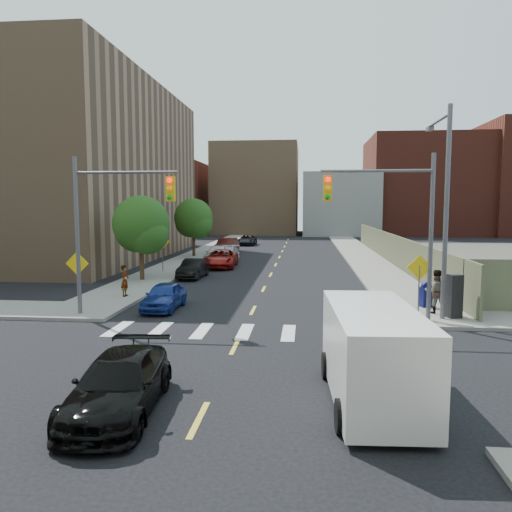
% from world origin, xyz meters
% --- Properties ---
extents(ground, '(160.00, 160.00, 0.00)m').
position_xyz_m(ground, '(0.00, 0.00, 0.00)').
color(ground, black).
rests_on(ground, ground).
extents(sidewalk_nw, '(3.50, 73.00, 0.15)m').
position_xyz_m(sidewalk_nw, '(-7.75, 41.50, 0.07)').
color(sidewalk_nw, gray).
rests_on(sidewalk_nw, ground).
extents(sidewalk_ne, '(3.50, 73.00, 0.15)m').
position_xyz_m(sidewalk_ne, '(7.75, 41.50, 0.07)').
color(sidewalk_ne, gray).
rests_on(sidewalk_ne, ground).
extents(fence_north, '(0.12, 44.00, 2.50)m').
position_xyz_m(fence_north, '(9.60, 28.00, 1.25)').
color(fence_north, '#69714F').
rests_on(fence_north, ground).
extents(building_nw, '(22.00, 30.00, 16.00)m').
position_xyz_m(building_nw, '(-22.00, 30.00, 8.00)').
color(building_nw, '#8C6B4C').
rests_on(building_nw, ground).
extents(bg_bldg_west, '(14.00, 18.00, 12.00)m').
position_xyz_m(bg_bldg_west, '(-22.00, 70.00, 6.00)').
color(bg_bldg_west, '#592319').
rests_on(bg_bldg_west, ground).
extents(bg_bldg_midwest, '(14.00, 16.00, 15.00)m').
position_xyz_m(bg_bldg_midwest, '(-6.00, 72.00, 7.50)').
color(bg_bldg_midwest, '#8C6B4C').
rests_on(bg_bldg_midwest, ground).
extents(bg_bldg_center, '(12.00, 16.00, 10.00)m').
position_xyz_m(bg_bldg_center, '(8.00, 70.00, 5.00)').
color(bg_bldg_center, gray).
rests_on(bg_bldg_center, ground).
extents(bg_bldg_east, '(18.00, 18.00, 16.00)m').
position_xyz_m(bg_bldg_east, '(22.00, 72.00, 8.00)').
color(bg_bldg_east, '#592319').
rests_on(bg_bldg_east, ground).
extents(signal_nw, '(4.59, 0.30, 7.00)m').
position_xyz_m(signal_nw, '(-5.98, 6.00, 4.53)').
color(signal_nw, '#59595E').
rests_on(signal_nw, ground).
extents(signal_ne, '(4.59, 0.30, 7.00)m').
position_xyz_m(signal_ne, '(5.98, 6.00, 4.53)').
color(signal_ne, '#59595E').
rests_on(signal_ne, ground).
extents(streetlight_ne, '(0.25, 3.70, 9.00)m').
position_xyz_m(streetlight_ne, '(8.20, 6.90, 5.22)').
color(streetlight_ne, '#59595E').
rests_on(streetlight_ne, ground).
extents(warn_sign_nw, '(1.06, 0.06, 2.83)m').
position_xyz_m(warn_sign_nw, '(-7.80, 6.50, 1.99)').
color(warn_sign_nw, '#59595E').
rests_on(warn_sign_nw, ground).
extents(warn_sign_ne, '(1.06, 0.06, 2.83)m').
position_xyz_m(warn_sign_ne, '(7.20, 6.50, 1.99)').
color(warn_sign_ne, '#59595E').
rests_on(warn_sign_ne, ground).
extents(warn_sign_midwest, '(1.06, 0.06, 2.83)m').
position_xyz_m(warn_sign_midwest, '(-7.80, 20.00, 1.99)').
color(warn_sign_midwest, '#59595E').
rests_on(warn_sign_midwest, ground).
extents(tree_west_near, '(3.66, 3.64, 5.52)m').
position_xyz_m(tree_west_near, '(-8.00, 16.05, 3.48)').
color(tree_west_near, '#332114').
rests_on(tree_west_near, ground).
extents(tree_west_far, '(3.66, 3.64, 5.52)m').
position_xyz_m(tree_west_far, '(-8.00, 31.05, 3.48)').
color(tree_west_far, '#332114').
rests_on(tree_west_far, ground).
extents(parked_car_blue, '(1.54, 3.74, 1.27)m').
position_xyz_m(parked_car_blue, '(-4.20, 7.82, 0.64)').
color(parked_car_blue, navy).
rests_on(parked_car_blue, ground).
extents(parked_car_black, '(1.60, 3.96, 1.28)m').
position_xyz_m(parked_car_black, '(-5.09, 17.96, 0.64)').
color(parked_car_black, black).
rests_on(parked_car_black, ground).
extents(parked_car_red, '(2.51, 5.13, 1.40)m').
position_xyz_m(parked_car_red, '(-4.20, 23.74, 0.70)').
color(parked_car_red, maroon).
rests_on(parked_car_red, ground).
extents(parked_car_silver, '(2.03, 4.77, 1.37)m').
position_xyz_m(parked_car_silver, '(-4.34, 27.31, 0.69)').
color(parked_car_silver, '#B2B4BA').
rests_on(parked_car_silver, ground).
extents(parked_car_white, '(1.99, 4.65, 1.56)m').
position_xyz_m(parked_car_white, '(-4.99, 26.95, 0.78)').
color(parked_car_white, silver).
rests_on(parked_car_white, ground).
extents(parked_car_maroon, '(2.02, 4.84, 1.56)m').
position_xyz_m(parked_car_maroon, '(-5.50, 35.06, 0.78)').
color(parked_car_maroon, '#42100D').
rests_on(parked_car_maroon, ground).
extents(parked_car_grey, '(2.10, 4.49, 1.24)m').
position_xyz_m(parked_car_grey, '(-4.67, 45.71, 0.62)').
color(parked_car_grey, black).
rests_on(parked_car_grey, ground).
extents(black_sedan, '(2.21, 4.76, 1.35)m').
position_xyz_m(black_sedan, '(-1.97, -3.76, 0.67)').
color(black_sedan, black).
rests_on(black_sedan, ground).
extents(cargo_van, '(2.41, 5.35, 2.40)m').
position_xyz_m(cargo_van, '(4.10, -2.38, 1.26)').
color(cargo_van, white).
rests_on(cargo_van, ground).
extents(mailbox, '(0.58, 0.51, 1.19)m').
position_xyz_m(mailbox, '(8.08, 8.89, 0.73)').
color(mailbox, '#0D104F').
rests_on(mailbox, sidewalk_ne).
extents(payphone, '(0.66, 0.59, 1.85)m').
position_xyz_m(payphone, '(8.72, 6.69, 1.07)').
color(payphone, black).
rests_on(payphone, sidewalk_ne).
extents(pedestrian_west, '(0.41, 0.61, 1.64)m').
position_xyz_m(pedestrian_west, '(-6.97, 10.18, 0.97)').
color(pedestrian_west, gray).
rests_on(pedestrian_west, sidewalk_nw).
extents(pedestrian_east, '(0.95, 0.74, 1.93)m').
position_xyz_m(pedestrian_east, '(8.17, 7.56, 1.12)').
color(pedestrian_east, gray).
rests_on(pedestrian_east, sidewalk_ne).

